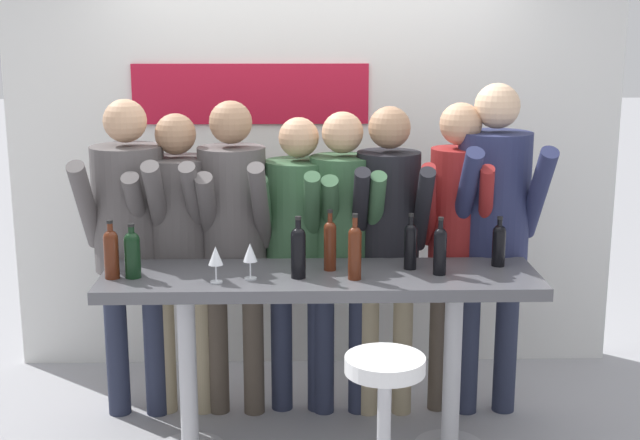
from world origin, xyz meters
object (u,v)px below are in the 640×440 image
person_rightmost (493,214)px  wine_glass_0 (250,254)px  wine_bottle_0 (440,249)px  person_center_right (342,231)px  person_center_left (233,225)px  person_center (299,234)px  wine_glass_1 (216,257)px  wine_bottle_7 (411,244)px  wine_bottle_2 (111,252)px  wine_bottle_6 (132,252)px  person_far_right (457,222)px  wine_bottle_1 (298,250)px  tasting_table (320,305)px  person_far_left (130,225)px  wine_bottle_4 (499,243)px  bar_stool (384,415)px  person_left (179,233)px  wine_bottle_5 (355,250)px  wine_bottle_3 (330,243)px  person_right (388,227)px

person_rightmost → wine_glass_0: size_ratio=10.37×
wine_bottle_0 → person_center_right: bearing=133.1°
person_center_left → person_center: (0.36, 0.03, -0.06)m
person_center_right → wine_glass_1: bearing=-136.7°
person_center_right → wine_bottle_7: (0.32, -0.38, 0.02)m
wine_bottle_2 → wine_glass_1: wine_bottle_2 is taller
wine_bottle_2 → wine_bottle_6: 0.10m
person_center_left → person_far_right: person_center_left is taller
person_center → wine_bottle_1: (-0.00, -0.57, 0.06)m
person_center_right → wine_bottle_2: person_center_right is taller
person_center_left → wine_glass_0: person_center_left is taller
wine_bottle_0 → wine_glass_0: (-0.92, -0.05, -0.01)m
tasting_table → person_center: (-0.10, 0.50, 0.23)m
person_far_left → wine_bottle_4: 1.94m
wine_bottle_2 → wine_bottle_6: size_ratio=1.08×
bar_stool → tasting_table: bearing=111.2°
bar_stool → wine_bottle_6: (-1.16, 0.62, 0.56)m
bar_stool → person_rightmost: 1.45m
person_left → wine_glass_0: 0.70m
bar_stool → wine_bottle_5: (-0.10, 0.57, 0.58)m
wine_bottle_2 → wine_bottle_1: bearing=-0.9°
wine_bottle_0 → wine_glass_1: bearing=-174.3°
wine_bottle_2 → person_left: bearing=65.2°
person_center_right → person_far_left: bearing=179.5°
person_center → person_far_right: (0.85, -0.04, 0.07)m
wine_bottle_0 → wine_bottle_5: 0.42m
wine_bottle_2 → person_center_right: bearing=24.2°
wine_bottle_3 → wine_bottle_5: wine_bottle_5 is taller
person_center_right → wine_bottle_5: (0.03, -0.55, 0.04)m
person_rightmost → wine_bottle_4: person_rightmost is taller
tasting_table → wine_bottle_4: 0.95m
person_left → person_center_right: bearing=-0.5°
person_rightmost → wine_bottle_2: person_rightmost is taller
wine_bottle_1 → wine_glass_0: wine_bottle_1 is taller
person_rightmost → wine_bottle_3: person_rightmost is taller
person_center_left → person_rightmost: size_ratio=0.95×
bar_stool → wine_bottle_1: 0.90m
person_rightmost → person_right: bearing=179.3°
tasting_table → bar_stool: tasting_table is taller
wine_bottle_0 → wine_bottle_5: (-0.42, -0.07, 0.01)m
tasting_table → wine_bottle_2: 1.04m
wine_bottle_0 → wine_glass_1: (-1.08, -0.11, -0.01)m
person_left → person_far_right: (1.50, -0.03, 0.06)m
bar_stool → person_right: size_ratio=0.45×
person_center_left → wine_bottle_5: person_center_left is taller
person_far_left → person_right: bearing=0.6°
person_far_right → wine_bottle_4: bearing=-54.9°
wine_glass_0 → wine_bottle_7: bearing=11.2°
wine_glass_0 → tasting_table: bearing=13.3°
wine_bottle_6 → wine_bottle_7: wine_bottle_7 is taller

